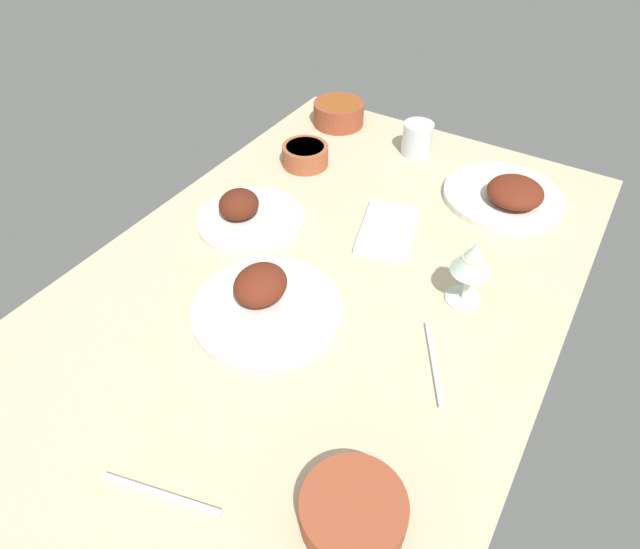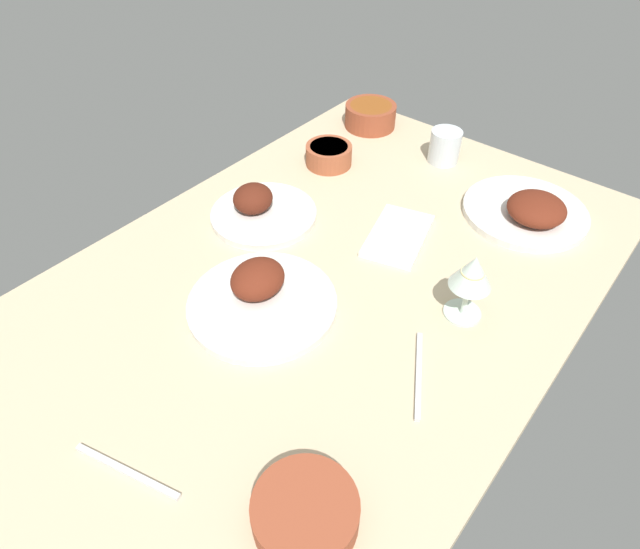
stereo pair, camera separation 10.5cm
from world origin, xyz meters
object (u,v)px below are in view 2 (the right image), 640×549
(bowl_pasta, at_px, (329,154))
(plate_far_side, at_px, (530,210))
(plate_center_main, at_px, (261,295))
(folded_napkin, at_px, (398,236))
(bowl_soup, at_px, (370,115))
(fork_loose, at_px, (419,374))
(plate_near_viewer, at_px, (260,209))
(water_tumbler, at_px, (445,146))
(bowl_potatoes, at_px, (305,512))
(wine_glass, at_px, (472,275))
(spoon_loose, at_px, (127,471))

(bowl_pasta, bearing_deg, plate_far_side, -77.74)
(plate_center_main, bearing_deg, folded_napkin, -15.44)
(bowl_pasta, relative_size, bowl_soup, 0.82)
(folded_napkin, distance_m, fork_loose, 0.37)
(plate_near_viewer, bearing_deg, water_tumbler, -22.60)
(plate_far_side, relative_size, water_tumbler, 3.32)
(plate_center_main, relative_size, water_tumbler, 3.37)
(plate_far_side, xyz_separation_m, folded_napkin, (-0.24, 0.19, -0.02))
(bowl_potatoes, bearing_deg, wine_glass, 2.62)
(plate_center_main, bearing_deg, bowl_pasta, 24.43)
(plate_center_main, relative_size, plate_far_side, 1.01)
(bowl_pasta, xyz_separation_m, folded_napkin, (-0.14, -0.30, -0.02))
(folded_napkin, bearing_deg, water_tumbler, 14.26)
(bowl_potatoes, bearing_deg, folded_napkin, 22.17)
(wine_glass, distance_m, folded_napkin, 0.26)
(plate_near_viewer, bearing_deg, bowl_pasta, 4.33)
(wine_glass, height_order, folded_napkin, wine_glass)
(wine_glass, distance_m, water_tumbler, 0.55)
(plate_far_side, relative_size, spoon_loose, 1.52)
(bowl_pasta, relative_size, water_tumbler, 1.40)
(plate_center_main, height_order, folded_napkin, plate_center_main)
(wine_glass, bearing_deg, folded_napkin, 62.85)
(spoon_loose, bearing_deg, fork_loose, 45.99)
(bowl_pasta, height_order, wine_glass, wine_glass)
(folded_napkin, bearing_deg, plate_far_side, -37.54)
(bowl_pasta, bearing_deg, fork_loose, -128.36)
(wine_glass, bearing_deg, spoon_loose, 159.38)
(plate_far_side, distance_m, wine_glass, 0.37)
(bowl_soup, bearing_deg, wine_glass, -130.81)
(bowl_pasta, bearing_deg, folded_napkin, -114.40)
(plate_center_main, bearing_deg, spoon_loose, -166.69)
(plate_far_side, distance_m, fork_loose, 0.53)
(plate_near_viewer, bearing_deg, bowl_potatoes, -130.81)
(wine_glass, relative_size, spoon_loose, 0.77)
(bowl_pasta, relative_size, folded_napkin, 0.63)
(plate_near_viewer, height_order, bowl_potatoes, plate_near_viewer)
(plate_far_side, height_order, spoon_loose, plate_far_side)
(plate_far_side, bearing_deg, fork_loose, -175.54)
(wine_glass, distance_m, fork_loose, 0.20)
(bowl_soup, relative_size, fork_loose, 0.80)
(fork_loose, distance_m, spoon_loose, 0.48)
(plate_far_side, distance_m, spoon_loose, 0.96)
(plate_center_main, bearing_deg, bowl_potatoes, -127.69)
(bowl_pasta, bearing_deg, bowl_soup, 9.06)
(plate_near_viewer, distance_m, water_tumbler, 0.51)
(plate_center_main, relative_size, plate_near_viewer, 1.18)
(bowl_soup, height_order, folded_napkin, bowl_soup)
(bowl_soup, xyz_separation_m, fork_loose, (-0.65, -0.57, -0.03))
(folded_napkin, height_order, spoon_loose, folded_napkin)
(bowl_potatoes, xyz_separation_m, wine_glass, (0.47, 0.02, 0.07))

